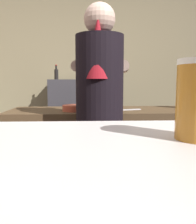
# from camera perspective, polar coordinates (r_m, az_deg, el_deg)

# --- Properties ---
(wall_back) EXTENTS (5.20, 0.10, 2.70)m
(wall_back) POSITION_cam_1_polar(r_m,az_deg,el_deg) (3.61, -2.66, 10.17)
(wall_back) COLOR #8C7E5C
(wall_back) RESTS_ON ground
(prep_counter) EXTENTS (2.10, 0.60, 0.91)m
(prep_counter) POSITION_cam_1_polar(r_m,az_deg,el_deg) (2.34, 6.24, -10.52)
(prep_counter) COLOR #513B25
(prep_counter) RESTS_ON ground
(back_shelf) EXTENTS (0.97, 0.36, 1.19)m
(back_shelf) POSITION_cam_1_polar(r_m,az_deg,el_deg) (3.38, -2.94, -2.50)
(back_shelf) COLOR #3C3A3F
(back_shelf) RESTS_ON ground
(bartender) EXTENTS (0.47, 0.54, 1.70)m
(bartender) POSITION_cam_1_polar(r_m,az_deg,el_deg) (1.75, 0.41, 1.36)
(bartender) COLOR #373439
(bartender) RESTS_ON ground
(knife_block) EXTENTS (0.10, 0.08, 0.28)m
(knife_block) POSITION_cam_1_polar(r_m,az_deg,el_deg) (2.50, 19.55, 3.33)
(knife_block) COLOR olive
(knife_block) RESTS_ON prep_counter
(mixing_bowl) EXTENTS (0.19, 0.19, 0.05)m
(mixing_bowl) POSITION_cam_1_polar(r_m,az_deg,el_deg) (2.11, -5.70, 0.93)
(mixing_bowl) COLOR #CE563D
(mixing_bowl) RESTS_ON prep_counter
(chefs_knife) EXTENTS (0.24, 0.10, 0.01)m
(chefs_knife) POSITION_cam_1_polar(r_m,az_deg,el_deg) (2.19, 7.18, 0.55)
(chefs_knife) COLOR silver
(chefs_knife) RESTS_ON prep_counter
(bottle_soy) EXTENTS (0.06, 0.06, 0.20)m
(bottle_soy) POSITION_cam_1_polar(r_m,az_deg,el_deg) (3.40, -0.08, 8.94)
(bottle_soy) COLOR black
(bottle_soy) RESTS_ON back_shelf
(bottle_vinegar) EXTENTS (0.07, 0.07, 0.27)m
(bottle_vinegar) POSITION_cam_1_polar(r_m,az_deg,el_deg) (3.33, -3.35, 9.43)
(bottle_vinegar) COLOR #3B52A0
(bottle_vinegar) RESTS_ON back_shelf
(bottle_olive_oil) EXTENTS (0.05, 0.05, 0.19)m
(bottle_olive_oil) POSITION_cam_1_polar(r_m,az_deg,el_deg) (3.26, -9.72, 8.84)
(bottle_olive_oil) COLOR black
(bottle_olive_oil) RESTS_ON back_shelf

